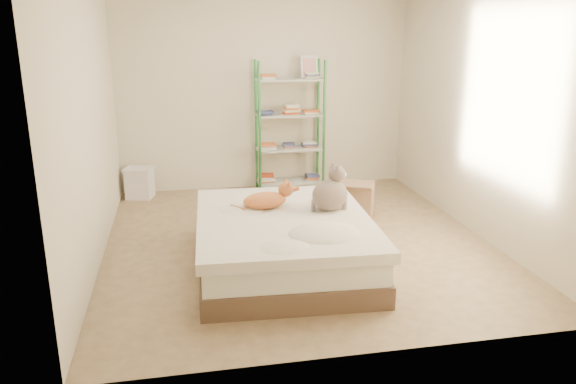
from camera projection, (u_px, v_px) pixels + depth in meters
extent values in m
cube|color=tan|center=(297.00, 241.00, 5.74)|extent=(3.80, 4.20, 0.01)
cube|color=beige|center=(264.00, 90.00, 7.34)|extent=(3.80, 0.01, 2.60)
cube|color=beige|center=(370.00, 166.00, 3.39)|extent=(3.80, 0.01, 2.60)
cube|color=beige|center=(90.00, 120.00, 5.01)|extent=(0.01, 4.20, 2.60)
cube|color=beige|center=(480.00, 109.00, 5.72)|extent=(0.01, 4.20, 2.60)
cube|color=brown|center=(284.00, 257.00, 5.09)|extent=(1.59, 1.94, 0.19)
cube|color=white|center=(284.00, 237.00, 5.04)|extent=(1.54, 1.88, 0.21)
cube|color=beige|center=(283.00, 222.00, 5.00)|extent=(1.62, 1.98, 0.09)
cylinder|color=#30853D|center=(260.00, 129.00, 7.09)|extent=(0.04, 0.04, 1.70)
cylinder|color=#30853D|center=(256.00, 125.00, 7.39)|extent=(0.04, 0.04, 1.70)
cylinder|color=#30853D|center=(324.00, 127.00, 7.24)|extent=(0.04, 0.04, 1.70)
cylinder|color=#30853D|center=(318.00, 123.00, 7.55)|extent=(0.04, 0.04, 1.70)
cube|color=#B5B3A6|center=(290.00, 182.00, 7.53)|extent=(0.86, 0.34, 0.02)
cube|color=#B5B3A6|center=(290.00, 149.00, 7.40)|extent=(0.86, 0.34, 0.02)
cube|color=#B5B3A6|center=(290.00, 115.00, 7.27)|extent=(0.86, 0.34, 0.02)
cube|color=#B5B3A6|center=(290.00, 80.00, 7.15)|extent=(0.86, 0.34, 0.02)
cube|color=#B03813|center=(268.00, 179.00, 7.46)|extent=(0.20, 0.16, 0.09)
cube|color=#B03813|center=(311.00, 176.00, 7.57)|extent=(0.20, 0.16, 0.09)
cube|color=#B03813|center=(267.00, 145.00, 7.33)|extent=(0.20, 0.16, 0.09)
cube|color=#B03813|center=(290.00, 144.00, 7.39)|extent=(0.20, 0.16, 0.09)
cube|color=#B03813|center=(312.00, 144.00, 7.44)|extent=(0.20, 0.16, 0.09)
cube|color=#B03813|center=(267.00, 111.00, 7.20)|extent=(0.20, 0.16, 0.09)
cube|color=#B03813|center=(290.00, 110.00, 7.26)|extent=(0.20, 0.16, 0.09)
cube|color=#B03813|center=(312.00, 110.00, 7.31)|extent=(0.20, 0.16, 0.09)
cube|color=#B03813|center=(267.00, 75.00, 7.07)|extent=(0.20, 0.16, 0.09)
cube|color=#B03813|center=(313.00, 75.00, 7.18)|extent=(0.20, 0.16, 0.09)
cube|color=white|center=(309.00, 67.00, 7.20)|extent=(0.22, 0.06, 0.28)
cube|color=#D3383D|center=(309.00, 67.00, 7.19)|extent=(0.17, 0.04, 0.22)
cube|color=tan|center=(349.00, 200.00, 6.43)|extent=(0.68, 0.63, 0.39)
cube|color=#691F9B|center=(362.00, 206.00, 6.25)|extent=(0.30, 0.15, 0.08)
cube|color=tan|center=(354.00, 189.00, 6.18)|extent=(0.57, 0.38, 0.12)
cube|color=white|center=(140.00, 184.00, 7.12)|extent=(0.37, 0.34, 0.36)
cube|color=white|center=(139.00, 169.00, 7.06)|extent=(0.40, 0.37, 0.03)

